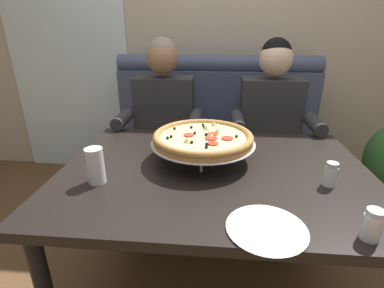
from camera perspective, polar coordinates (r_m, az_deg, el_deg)
back_wall_with_window at (r=2.66m, az=5.48°, el=23.67°), size 6.00×0.12×2.80m
window_panel at (r=2.92m, az=-24.53°, el=21.81°), size 1.10×0.02×2.80m
booth_bench at (r=2.28m, az=4.58°, el=-1.87°), size 1.61×0.78×1.13m
dining_table at (r=1.31m, az=4.32°, el=-8.07°), size 1.35×0.97×0.75m
diner_left at (r=1.96m, az=-5.97°, el=3.72°), size 0.54×0.64×1.27m
diner_right at (r=1.96m, az=15.45°, el=3.01°), size 0.54×0.64×1.27m
pizza at (r=1.31m, az=2.12°, el=1.17°), size 0.48×0.48×0.14m
shaker_oregano at (r=1.00m, az=32.14°, el=-13.82°), size 0.05×0.05×0.10m
shaker_parmesan at (r=1.24m, az=25.81°, el=-5.76°), size 0.05×0.05×0.10m
plate_near_left at (r=0.94m, az=14.54°, el=-15.72°), size 0.25×0.25×0.02m
drinking_glass at (r=1.19m, az=-18.80°, el=-4.46°), size 0.07×0.07×0.15m
patio_chair at (r=3.72m, az=-15.13°, el=8.96°), size 0.40×0.40×0.86m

